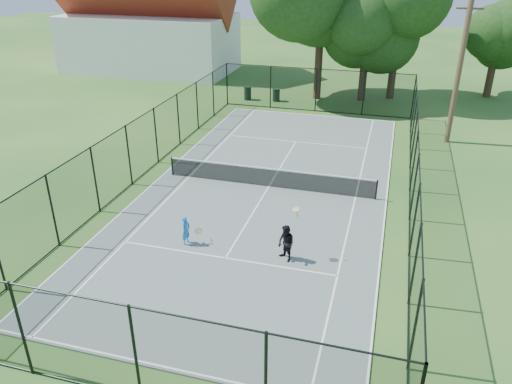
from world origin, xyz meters
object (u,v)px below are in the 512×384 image
(trash_bin_right, at_px, (276,95))
(player_blue, at_px, (186,230))
(tennis_net, at_px, (269,177))
(utility_pole, at_px, (459,71))
(player_black, at_px, (286,243))
(trash_bin_left, at_px, (248,93))

(trash_bin_right, bearing_deg, player_blue, -85.89)
(tennis_net, xyz_separation_m, utility_pole, (8.58, 9.00, 3.59))
(trash_bin_right, distance_m, player_black, 21.41)
(tennis_net, relative_size, utility_pole, 1.23)
(trash_bin_left, distance_m, player_black, 21.87)
(trash_bin_left, bearing_deg, utility_pole, -21.83)
(tennis_net, xyz_separation_m, trash_bin_left, (-5.43, 14.61, -0.07))
(trash_bin_right, bearing_deg, player_black, -75.38)
(utility_pole, relative_size, player_blue, 7.04)
(trash_bin_right, bearing_deg, trash_bin_left, -174.59)
(tennis_net, distance_m, player_blue, 6.10)
(utility_pole, bearing_deg, player_blue, -124.90)
(utility_pole, xyz_separation_m, player_blue, (-10.35, -14.83, -3.52))
(utility_pole, relative_size, player_black, 3.33)
(trash_bin_right, bearing_deg, tennis_net, -77.60)
(utility_pole, distance_m, player_blue, 18.43)
(trash_bin_left, relative_size, trash_bin_right, 1.07)
(trash_bin_left, relative_size, utility_pole, 0.12)
(trash_bin_right, distance_m, utility_pole, 13.69)
(tennis_net, height_order, utility_pole, utility_pole)
(tennis_net, bearing_deg, player_blue, -106.91)
(trash_bin_left, distance_m, utility_pole, 15.52)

